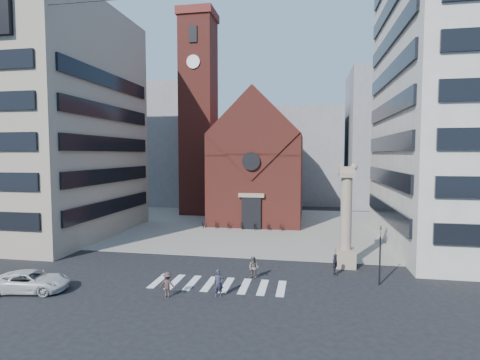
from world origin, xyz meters
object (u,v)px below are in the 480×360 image
at_px(scooter_0, 203,224).
at_px(pedestrian_2, 335,265).
at_px(traffic_light, 380,254).
at_px(pedestrian_1, 254,268).
at_px(lion_column, 346,226).
at_px(pedestrian_0, 219,283).
at_px(white_car, 31,281).

bearing_deg(scooter_0, pedestrian_2, -68.56).
xyz_separation_m(traffic_light, pedestrian_1, (-9.09, -0.35, -1.43)).
height_order(lion_column, scooter_0, lion_column).
bearing_deg(lion_column, traffic_light, -63.54).
distance_m(pedestrian_0, scooter_0, 23.34).
relative_size(pedestrian_0, pedestrian_1, 1.06).
height_order(lion_column, pedestrian_0, lion_column).
bearing_deg(white_car, pedestrian_0, -93.51).
height_order(traffic_light, pedestrian_0, traffic_light).
relative_size(lion_column, pedestrian_2, 5.18).
bearing_deg(pedestrian_1, lion_column, 51.89).
relative_size(pedestrian_2, scooter_0, 1.06).
relative_size(pedestrian_1, scooter_0, 1.08).
bearing_deg(pedestrian_2, pedestrian_0, 137.98).
xyz_separation_m(traffic_light, scooter_0, (-18.26, 17.90, -1.82)).
xyz_separation_m(pedestrian_1, pedestrian_2, (6.09, 1.93, -0.02)).
bearing_deg(traffic_light, scooter_0, 135.56).
distance_m(pedestrian_1, scooter_0, 20.44).
bearing_deg(pedestrian_0, pedestrian_1, 46.86).
bearing_deg(lion_column, pedestrian_0, -137.16).
height_order(traffic_light, scooter_0, traffic_light).
bearing_deg(pedestrian_1, traffic_light, 22.59).
height_order(pedestrian_0, scooter_0, pedestrian_0).
xyz_separation_m(pedestrian_0, scooter_0, (-7.39, 22.14, -0.44)).
xyz_separation_m(traffic_light, white_car, (-23.76, -5.62, -1.58)).
distance_m(white_car, scooter_0, 24.16).
bearing_deg(white_car, traffic_light, -86.33).
xyz_separation_m(pedestrian_2, scooter_0, (-15.26, 16.32, -0.37)).
xyz_separation_m(traffic_light, pedestrian_2, (-3.00, 1.58, -1.45)).
xyz_separation_m(traffic_light, pedestrian_0, (-10.87, -4.24, -1.38)).
distance_m(traffic_light, white_car, 24.47).
xyz_separation_m(lion_column, pedestrian_2, (-1.01, -2.42, -2.62)).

